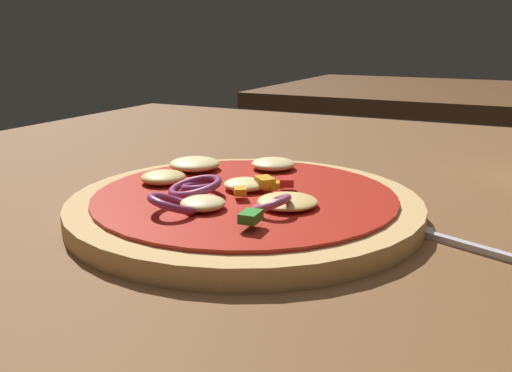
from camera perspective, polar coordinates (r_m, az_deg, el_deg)
The scene contains 4 objects.
dining_table at distance 0.48m, azimuth 7.06°, elevation -4.91°, with size 1.15×1.06×0.04m.
pizza at distance 0.46m, azimuth -1.34°, elevation -1.73°, with size 0.28×0.28×0.03m.
fork at distance 0.41m, azimuth 20.71°, elevation -5.73°, with size 0.17×0.08×0.01m.
background_table at distance 1.60m, azimuth 17.34°, elevation 8.85°, with size 0.82×0.68×0.04m.
Camera 1 is at (0.15, -0.42, 0.18)m, focal length 39.20 mm.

